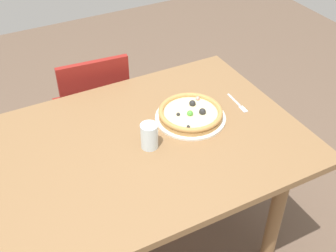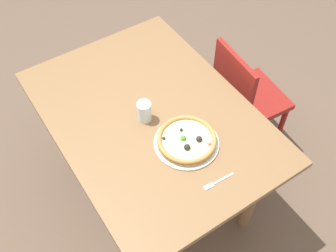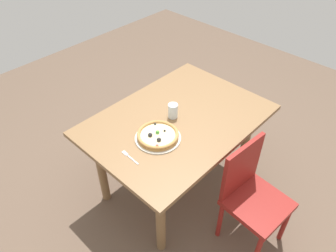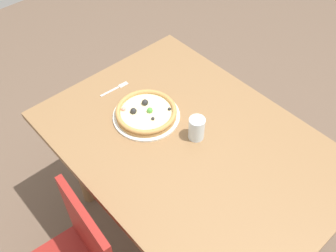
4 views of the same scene
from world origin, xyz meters
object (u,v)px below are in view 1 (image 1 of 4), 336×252
plate (190,118)px  drinking_glass (149,136)px  pizza (191,113)px  fork (238,104)px  dining_table (145,160)px  chair_near (94,111)px

plate → drinking_glass: size_ratio=2.85×
plate → pizza: bearing=-169.7°
fork → plate: bearing=-89.9°
dining_table → fork: fork is taller
plate → dining_table: bearing=10.7°
plate → pizza: 0.03m
chair_near → fork: (-0.52, 0.67, 0.30)m
plate → pizza: pizza is taller
pizza → drinking_glass: 0.27m
dining_table → fork: 0.53m
chair_near → fork: 0.90m
chair_near → plate: 0.77m
chair_near → drinking_glass: bearing=-84.1°
chair_near → drinking_glass: size_ratio=7.52×
plate → fork: bearing=177.0°
dining_table → drinking_glass: size_ratio=12.03×
fork → drinking_glass: (0.51, 0.08, 0.06)m
fork → drinking_glass: size_ratio=1.45×
chair_near → drinking_glass: drinking_glass is taller
chair_near → pizza: 0.78m
plate → pizza: (-0.00, -0.00, 0.03)m
pizza → dining_table: bearing=10.7°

